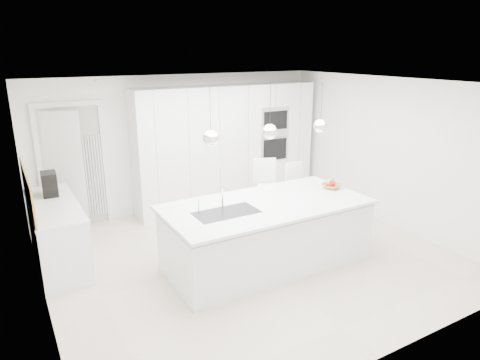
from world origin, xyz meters
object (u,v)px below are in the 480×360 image
espresso_machine (49,184)px  bar_stool_left (269,197)px  fruit_bowl (332,186)px  island_base (268,236)px  bar_stool_right (298,196)px

espresso_machine → bar_stool_left: (3.19, -0.92, -0.47)m
fruit_bowl → bar_stool_left: 1.08m
island_base → bar_stool_right: bar_stool_right is taller
island_base → espresso_machine: 3.22m
fruit_bowl → bar_stool_left: (-0.56, 0.86, -0.33)m
espresso_machine → bar_stool_right: size_ratio=0.31×
island_base → bar_stool_right: 1.44m
island_base → bar_stool_left: (0.66, 0.96, 0.17)m
espresso_machine → bar_stool_left: espresso_machine is taller
fruit_bowl → bar_stool_right: bar_stool_right is taller
island_base → bar_stool_left: size_ratio=2.32×
fruit_bowl → bar_stool_left: bar_stool_left is taller
espresso_machine → bar_stool_right: bearing=-12.2°
island_base → fruit_bowl: fruit_bowl is taller
fruit_bowl → bar_stool_right: 0.83m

